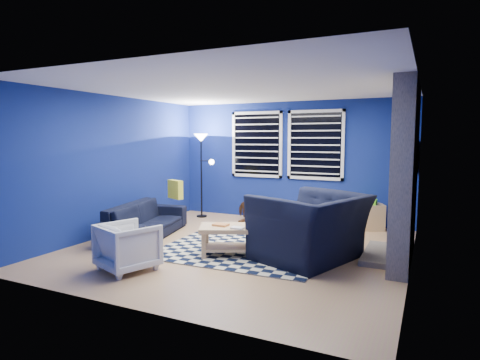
# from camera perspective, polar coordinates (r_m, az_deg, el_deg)

# --- Properties ---
(floor) EXTENTS (5.00, 5.00, 0.00)m
(floor) POSITION_cam_1_polar(r_m,az_deg,el_deg) (6.43, -0.18, -9.72)
(floor) COLOR tan
(floor) RESTS_ON ground
(ceiling) EXTENTS (5.00, 5.00, 0.00)m
(ceiling) POSITION_cam_1_polar(r_m,az_deg,el_deg) (6.24, -0.19, 12.98)
(ceiling) COLOR white
(ceiling) RESTS_ON wall_back
(wall_back) EXTENTS (5.00, 0.00, 5.00)m
(wall_back) POSITION_cam_1_polar(r_m,az_deg,el_deg) (8.53, 7.11, 2.65)
(wall_back) COLOR navy
(wall_back) RESTS_ON floor
(wall_left) EXTENTS (0.00, 5.00, 5.00)m
(wall_left) POSITION_cam_1_polar(r_m,az_deg,el_deg) (7.63, -17.38, 2.03)
(wall_left) COLOR navy
(wall_left) RESTS_ON floor
(wall_right) EXTENTS (0.00, 5.00, 5.00)m
(wall_right) POSITION_cam_1_polar(r_m,az_deg,el_deg) (5.60, 23.53, 0.47)
(wall_right) COLOR navy
(wall_right) RESTS_ON floor
(fireplace) EXTENTS (0.65, 2.00, 2.50)m
(fireplace) POSITION_cam_1_polar(r_m,az_deg,el_deg) (6.11, 22.35, 0.43)
(fireplace) COLOR gray
(fireplace) RESTS_ON floor
(window_left) EXTENTS (1.17, 0.06, 1.42)m
(window_left) POSITION_cam_1_polar(r_m,az_deg,el_deg) (8.74, 2.37, 5.07)
(window_left) COLOR black
(window_left) RESTS_ON wall_back
(window_right) EXTENTS (1.17, 0.06, 1.42)m
(window_right) POSITION_cam_1_polar(r_m,az_deg,el_deg) (8.32, 10.67, 4.92)
(window_right) COLOR black
(window_right) RESTS_ON wall_back
(tv) EXTENTS (0.07, 1.00, 0.58)m
(tv) POSITION_cam_1_polar(r_m,az_deg,el_deg) (7.59, 23.71, 2.91)
(tv) COLOR black
(tv) RESTS_ON wall_right
(rug) EXTENTS (2.56, 2.07, 0.02)m
(rug) POSITION_cam_1_polar(r_m,az_deg,el_deg) (6.33, 0.41, -9.90)
(rug) COLOR black
(rug) RESTS_ON floor
(sofa) EXTENTS (2.16, 1.22, 0.59)m
(sofa) POSITION_cam_1_polar(r_m,az_deg,el_deg) (7.29, -13.33, -5.60)
(sofa) COLOR black
(sofa) RESTS_ON floor
(armchair_big) EXTENTS (1.81, 1.70, 0.95)m
(armchair_big) POSITION_cam_1_polar(r_m,az_deg,el_deg) (5.84, 9.99, -6.63)
(armchair_big) COLOR black
(armchair_big) RESTS_ON floor
(armchair_bent) EXTENTS (0.87, 0.88, 0.63)m
(armchair_bent) POSITION_cam_1_polar(r_m,az_deg,el_deg) (5.56, -15.65, -9.09)
(armchair_bent) COLOR gray
(armchair_bent) RESTS_ON floor
(rocking_horse) EXTENTS (0.29, 0.56, 0.46)m
(rocking_horse) POSITION_cam_1_polar(r_m,az_deg,el_deg) (8.39, 1.44, -3.90)
(rocking_horse) COLOR #462716
(rocking_horse) RESTS_ON floor
(coffee_table) EXTENTS (1.07, 0.88, 0.47)m
(coffee_table) POSITION_cam_1_polar(r_m,az_deg,el_deg) (5.98, -1.21, -7.72)
(coffee_table) COLOR tan
(coffee_table) RESTS_ON rug
(cabinet) EXTENTS (0.70, 0.61, 0.58)m
(cabinet) POSITION_cam_1_polar(r_m,az_deg,el_deg) (8.04, 17.57, -4.92)
(cabinet) COLOR tan
(cabinet) RESTS_ON floor
(floor_lamp) EXTENTS (0.50, 0.31, 1.83)m
(floor_lamp) POSITION_cam_1_polar(r_m,az_deg,el_deg) (8.79, -5.46, 4.41)
(floor_lamp) COLOR black
(floor_lamp) RESTS_ON floor
(throw_pillow) EXTENTS (0.38, 0.25, 0.35)m
(throw_pillow) POSITION_cam_1_polar(r_m,az_deg,el_deg) (7.69, -9.19, -1.34)
(throw_pillow) COLOR gold
(throw_pillow) RESTS_ON sofa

